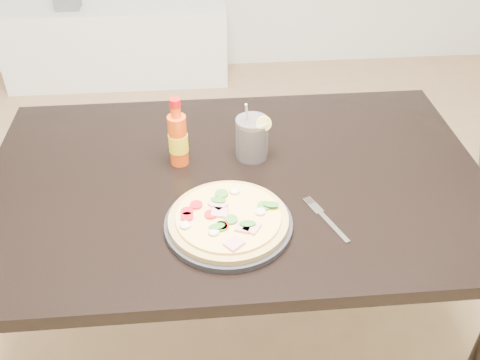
{
  "coord_description": "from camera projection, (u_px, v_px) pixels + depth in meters",
  "views": [
    {
      "loc": [
        -0.29,
        -1.23,
        1.66
      ],
      "look_at": [
        -0.2,
        -0.16,
        0.83
      ],
      "focal_mm": 40.0,
      "sensor_mm": 36.0,
      "label": 1
    }
  ],
  "objects": [
    {
      "name": "floor",
      "position": [
        289.0,
        325.0,
        2.0
      ],
      "size": [
        4.5,
        4.5,
        0.0
      ],
      "primitive_type": "plane",
      "color": "#9E7A51",
      "rests_on": "ground"
    },
    {
      "name": "dining_table",
      "position": [
        236.0,
        199.0,
        1.55
      ],
      "size": [
        1.4,
        0.9,
        0.75
      ],
      "color": "black",
      "rests_on": "ground"
    },
    {
      "name": "plate",
      "position": [
        229.0,
        224.0,
        1.33
      ],
      "size": [
        0.32,
        0.32,
        0.02
      ],
      "primitive_type": "cylinder",
      "color": "black",
      "rests_on": "dining_table"
    },
    {
      "name": "pizza",
      "position": [
        228.0,
        218.0,
        1.32
      ],
      "size": [
        0.3,
        0.3,
        0.03
      ],
      "color": "tan",
      "rests_on": "plate"
    },
    {
      "name": "hot_sauce_bottle",
      "position": [
        178.0,
        139.0,
        1.5
      ],
      "size": [
        0.06,
        0.06,
        0.21
      ],
      "rotation": [
        0.0,
        0.0,
        0.19
      ],
      "color": "#E8480D",
      "rests_on": "dining_table"
    },
    {
      "name": "cola_cup",
      "position": [
        252.0,
        139.0,
        1.54
      ],
      "size": [
        0.1,
        0.09,
        0.18
      ],
      "rotation": [
        0.0,
        0.0,
        0.18
      ],
      "color": "black",
      "rests_on": "dining_table"
    },
    {
      "name": "fork",
      "position": [
        325.0,
        218.0,
        1.35
      ],
      "size": [
        0.09,
        0.18,
        0.0
      ],
      "rotation": [
        0.0,
        0.0,
        0.38
      ],
      "color": "silver",
      "rests_on": "dining_table"
    },
    {
      "name": "media_console",
      "position": [
        117.0,
        45.0,
        3.43
      ],
      "size": [
        1.4,
        0.34,
        0.5
      ],
      "primitive_type": "cube",
      "color": "white",
      "rests_on": "ground"
    }
  ]
}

